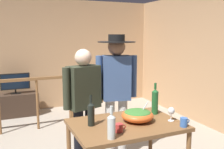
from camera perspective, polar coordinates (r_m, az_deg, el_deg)
name	(u,v)px	position (r m, az deg, el deg)	size (l,w,h in m)	color
back_wall	(46,55)	(6.15, -14.34, 4.27)	(5.20, 0.10, 2.53)	tan
side_wall_right	(198,59)	(5.35, 18.61, 3.38)	(0.10, 4.51, 2.53)	tan
stair_railing	(27,96)	(4.86, -18.45, -4.62)	(2.68, 0.10, 1.02)	brown
tv_console	(17,105)	(5.91, -20.44, -6.28)	(0.90, 0.40, 0.49)	#38281E
flat_screen_tv	(15,82)	(5.77, -20.70, -1.54)	(0.59, 0.12, 0.44)	black
serving_table	(126,131)	(2.85, 3.16, -12.34)	(1.17, 0.82, 0.80)	brown
salad_bowl	(137,115)	(2.86, 5.68, -8.89)	(0.35, 0.35, 0.21)	#DB5B23
wine_glass	(171,111)	(2.92, 13.02, -7.99)	(0.08, 0.08, 0.16)	silver
wine_bottle_dark	(91,113)	(2.71, -4.67, -8.59)	(0.07, 0.07, 0.33)	black
wine_bottle_clear	(111,126)	(2.38, -0.14, -11.28)	(0.08, 0.08, 0.31)	silver
wine_bottle_green	(155,101)	(3.12, 9.52, -5.81)	(0.08, 0.08, 0.38)	#1E5628
mug_blue	(184,122)	(2.80, 15.69, -10.16)	(0.11, 0.08, 0.09)	#3866B2
mug_red	(119,128)	(2.57, 1.57, -11.75)	(0.12, 0.08, 0.08)	#B7332D
person_standing_left	(84,98)	(3.39, -6.26, -5.19)	(0.58, 0.33, 1.56)	black
person_standing_right	(116,85)	(3.52, 0.99, -2.37)	(0.55, 0.51, 1.74)	beige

